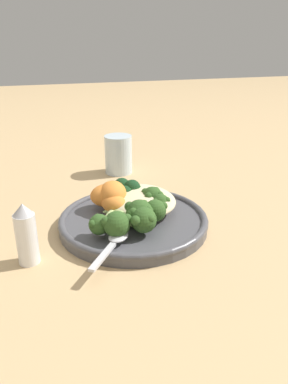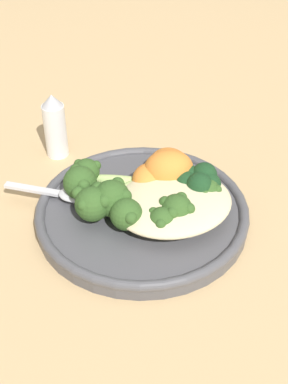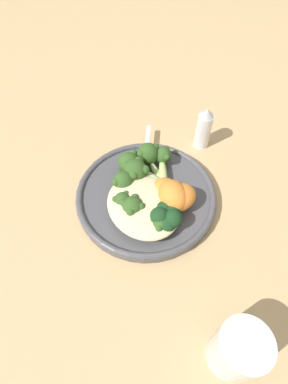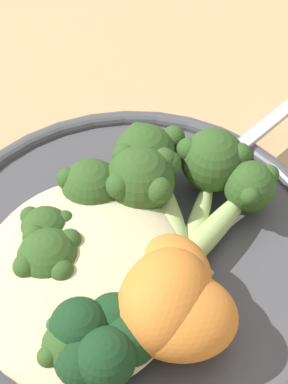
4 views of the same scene
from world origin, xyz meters
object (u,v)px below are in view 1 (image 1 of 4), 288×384
Objects in this scene: broccoli_stalk_2 at (136,219)px; spoon at (115,240)px; broccoli_stalk_1 at (116,223)px; sweet_potato_chunk_1 at (108,195)px; broccoli_stalk_4 at (148,211)px; broccoli_stalk_5 at (150,205)px; sweet_potato_chunk_0 at (113,194)px; broccoli_stalk_7 at (129,194)px; water_glass at (118,154)px; sweet_potato_chunk_2 at (114,204)px; kale_tuft at (125,190)px; broccoli_stalk_3 at (136,212)px; quinoa_mound at (142,200)px; broccoli_stalk_0 at (103,221)px; broccoli_stalk_6 at (147,199)px; plate at (133,221)px; salt_shaker at (26,234)px.

spoon is (0.03, -0.04, -0.01)m from broccoli_stalk_2.
sweet_potato_chunk_1 is (-0.10, 0.01, 0.00)m from broccoli_stalk_1.
broccoli_stalk_4 is 0.78× the size of broccoli_stalk_5.
spoon is at bearing -105.72° from broccoli_stalk_4.
broccoli_stalk_2 is 1.09× the size of spoon.
spoon is at bearing -128.38° from broccoli_stalk_5.
broccoli_stalk_7 is at bearing 115.84° from sweet_potato_chunk_0.
broccoli_stalk_5 is 0.07m from sweet_potato_chunk_0.
broccoli_stalk_1 is at bearing -13.88° from water_glass.
broccoli_stalk_5 is at bearing 75.74° from sweet_potato_chunk_2.
broccoli_stalk_3 is at bearing -4.32° from kale_tuft.
broccoli_stalk_3 is (0.06, -0.03, 0.01)m from quinoa_mound.
broccoli_stalk_6 reaches higher than broccoli_stalk_0.
broccoli_stalk_1 is (0.05, -0.04, 0.03)m from plate.
broccoli_stalk_4 is at bearing 124.81° from broccoli_stalk_1.
quinoa_mound reaches higher than plate.
water_glass is (-0.27, 0.04, 0.03)m from plate.
spoon is (0.13, -0.02, -0.02)m from sweet_potato_chunk_1.
plate is at bearing 28.22° from sweet_potato_chunk_0.
broccoli_stalk_0 is at bearing 103.50° from salt_shaker.
broccoli_stalk_0 is 0.08m from sweet_potato_chunk_1.
broccoli_stalk_7 is 0.04m from sweet_potato_chunk_1.
kale_tuft reaches higher than sweet_potato_chunk_2.
broccoli_stalk_3 is at bearing -4.64° from plate.
broccoli_stalk_1 is 0.04m from broccoli_stalk_3.
sweet_potato_chunk_2 is (0.01, -0.05, 0.00)m from quinoa_mound.
plate is at bearing 150.79° from broccoli_stalk_2.
quinoa_mound is (-0.03, 0.02, 0.02)m from plate.
kale_tuft is 0.63× the size of water_glass.
water_glass reaches higher than broccoli_stalk_2.
broccoli_stalk_1 is 2.22× the size of kale_tuft.
broccoli_stalk_3 is 0.10m from kale_tuft.
broccoli_stalk_4 is 0.06m from sweet_potato_chunk_2.
water_glass is at bearing 165.03° from sweet_potato_chunk_2.
plate is at bearing 31.85° from sweet_potato_chunk_1.
broccoli_stalk_2 is at bearing -6.03° from kale_tuft.
kale_tuft is at bearing 179.53° from broccoli_stalk_0.
quinoa_mound is 1.41× the size of spoon.
salt_shaker is (0.08, -0.14, 0.01)m from sweet_potato_chunk_2.
quinoa_mound is at bearing 150.04° from broccoli_stalk_1.
water_glass reaches higher than quinoa_mound.
salt_shaker reaches higher than plate.
quinoa_mound is 1.53× the size of broccoli_stalk_4.
broccoli_stalk_5 is at bearing 20.44° from quinoa_mound.
broccoli_stalk_7 is at bearing 123.44° from salt_shaker.
broccoli_stalk_5 is (-0.04, 0.09, -0.00)m from broccoli_stalk_0.
salt_shaker is at bearing -53.93° from kale_tuft.
broccoli_stalk_4 reaches higher than spoon.
broccoli_stalk_2 reaches higher than quinoa_mound.
broccoli_stalk_0 is 1.68× the size of sweet_potato_chunk_1.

